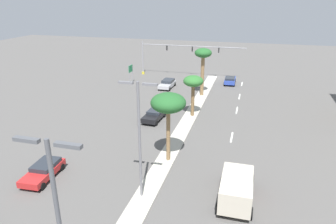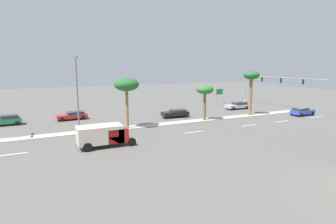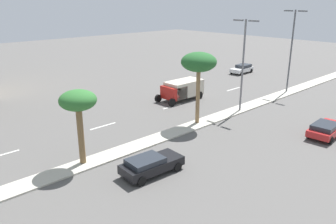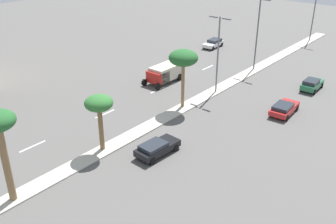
{
  "view_description": "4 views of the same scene",
  "coord_description": "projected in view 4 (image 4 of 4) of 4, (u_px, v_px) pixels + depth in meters",
  "views": [
    {
      "loc": [
        -7.38,
        60.68,
        15.32
      ],
      "look_at": [
        1.89,
        26.75,
        2.04
      ],
      "focal_mm": 33.38,
      "sensor_mm": 36.0,
      "label": 1
    },
    {
      "loc": [
        -35.4,
        45.52,
        8.47
      ],
      "look_at": [
        0.78,
        27.94,
        1.65
      ],
      "focal_mm": 29.41,
      "sensor_mm": 36.0,
      "label": 2
    },
    {
      "loc": [
        20.25,
        11.47,
        11.4
      ],
      "look_at": [
        -1.18,
        31.55,
        1.64
      ],
      "focal_mm": 36.18,
      "sensor_mm": 36.0,
      "label": 3
    },
    {
      "loc": [
        24.36,
        2.23,
        19.03
      ],
      "look_at": [
        3.33,
        27.56,
        3.06
      ],
      "focal_mm": 40.9,
      "sensor_mm": 36.0,
      "label": 4
    }
  ],
  "objects": [
    {
      "name": "palm_tree_mid",
      "position": [
        99.0,
        105.0,
        34.22
      ],
      "size": [
        2.61,
        2.61,
        5.45
      ],
      "color": "brown",
      "rests_on": "median_curb"
    },
    {
      "name": "street_lamp_inboard",
      "position": [
        315.0,
        6.0,
        68.32
      ],
      "size": [
        2.9,
        0.24,
        10.51
      ],
      "color": "#515459",
      "rests_on": "median_curb"
    },
    {
      "name": "sedan_black_outboard",
      "position": [
        157.0,
        148.0,
        35.2
      ],
      "size": [
        2.23,
        4.5,
        1.29
      ],
      "color": "black",
      "rests_on": "ground"
    },
    {
      "name": "sedan_white_rear",
      "position": [
        213.0,
        43.0,
        66.76
      ],
      "size": [
        2.24,
        4.44,
        1.37
      ],
      "color": "silver",
      "rests_on": "ground"
    },
    {
      "name": "lane_stripe_front",
      "position": [
        105.0,
        114.0,
        43.17
      ],
      "size": [
        0.2,
        2.8,
        0.01
      ],
      "primitive_type": "cube",
      "color": "silver",
      "rests_on": "ground"
    },
    {
      "name": "sedan_red_front",
      "position": [
        284.0,
        108.0,
        42.91
      ],
      "size": [
        2.29,
        4.63,
        1.27
      ],
      "color": "red",
      "rests_on": "ground"
    },
    {
      "name": "median_curb",
      "position": [
        208.0,
        94.0,
        48.03
      ],
      "size": [
        1.8,
        78.87,
        0.12
      ],
      "primitive_type": "cube",
      "color": "#B7B2A3",
      "rests_on": "ground"
    },
    {
      "name": "palm_tree_near",
      "position": [
        183.0,
        59.0,
        42.26
      ],
      "size": [
        3.29,
        3.29,
        6.79
      ],
      "color": "olive",
      "rests_on": "median_curb"
    },
    {
      "name": "street_lamp_outboard",
      "position": [
        258.0,
        29.0,
        54.06
      ],
      "size": [
        2.9,
        0.24,
        10.16
      ],
      "color": "#515459",
      "rests_on": "median_curb"
    },
    {
      "name": "lane_stripe_trailing",
      "position": [
        158.0,
        90.0,
        49.47
      ],
      "size": [
        0.2,
        2.8,
        0.01
      ],
      "primitive_type": "cube",
      "color": "silver",
      "rests_on": "ground"
    },
    {
      "name": "street_lamp_center",
      "position": [
        218.0,
        49.0,
        46.33
      ],
      "size": [
        2.9,
        0.24,
        9.48
      ],
      "color": "slate",
      "rests_on": "median_curb"
    },
    {
      "name": "lane_stripe_outboard",
      "position": [
        208.0,
        68.0,
        57.37
      ],
      "size": [
        0.2,
        2.8,
        0.01
      ],
      "primitive_type": "cube",
      "color": "silver",
      "rests_on": "ground"
    },
    {
      "name": "lane_stripe_leading",
      "position": [
        33.0,
        146.0,
        36.77
      ],
      "size": [
        0.2,
        2.8,
        0.01
      ],
      "primitive_type": "cube",
      "color": "silver",
      "rests_on": "ground"
    },
    {
      "name": "box_truck",
      "position": [
        164.0,
        73.0,
        51.43
      ],
      "size": [
        2.64,
        5.84,
        2.27
      ],
      "color": "#B21E19",
      "rests_on": "ground"
    },
    {
      "name": "ground_plane",
      "position": [
        163.0,
        119.0,
        41.99
      ],
      "size": [
        160.0,
        160.0,
        0.0
      ],
      "primitive_type": "plane",
      "color": "#565451"
    },
    {
      "name": "sedan_green_inboard",
      "position": [
        312.0,
        84.0,
        49.26
      ],
      "size": [
        1.98,
        4.12,
        1.46
      ],
      "color": "#287047",
      "rests_on": "ground"
    }
  ]
}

